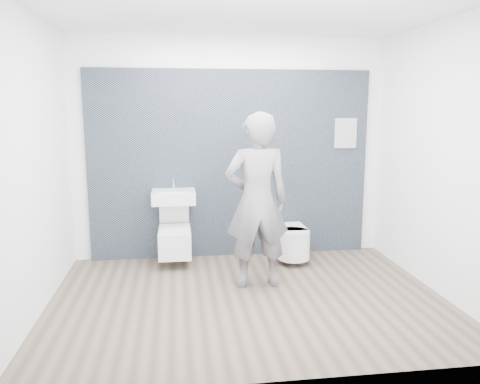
{
  "coord_description": "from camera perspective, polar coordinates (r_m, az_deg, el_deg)",
  "views": [
    {
      "loc": [
        -0.69,
        -4.48,
        1.93
      ],
      "look_at": [
        0.0,
        0.6,
        1.0
      ],
      "focal_mm": 35.0,
      "sensor_mm": 36.0,
      "label": 1
    }
  ],
  "objects": [
    {
      "name": "info_placard",
      "position": [
        6.59,
        12.19,
        -7.0
      ],
      "size": [
        0.29,
        0.03,
        0.39
      ],
      "primitive_type": "cube",
      "color": "silver",
      "rests_on": "ground"
    },
    {
      "name": "ground",
      "position": [
        4.92,
        0.97,
        -12.79
      ],
      "size": [
        4.0,
        4.0,
        0.0
      ],
      "primitive_type": "plane",
      "color": "brown",
      "rests_on": "ground"
    },
    {
      "name": "washbasin",
      "position": [
        5.82,
        -8.09,
        -0.54
      ],
      "size": [
        0.53,
        0.4,
        0.4
      ],
      "color": "white",
      "rests_on": "ground"
    },
    {
      "name": "tile_wall",
      "position": [
        6.29,
        -1.08,
        -7.59
      ],
      "size": [
        3.6,
        0.06,
        2.4
      ],
      "primitive_type": "cube",
      "color": "black",
      "rests_on": "ground"
    },
    {
      "name": "visitor",
      "position": [
        4.99,
        2.07,
        -1.13
      ],
      "size": [
        0.7,
        0.47,
        1.89
      ],
      "primitive_type": "imported",
      "rotation": [
        0.0,
        0.0,
        3.17
      ],
      "color": "slate",
      "rests_on": "ground"
    },
    {
      "name": "toilet_square",
      "position": [
        5.86,
        -7.96,
        -5.76
      ],
      "size": [
        0.39,
        0.57,
        0.75
      ],
      "color": "white",
      "rests_on": "ground"
    },
    {
      "name": "toilet_rounded",
      "position": [
        5.99,
        6.26,
        -6.03
      ],
      "size": [
        0.4,
        0.68,
        0.36
      ],
      "color": "white",
      "rests_on": "ground"
    },
    {
      "name": "room_shell",
      "position": [
        4.53,
        1.04,
        7.88
      ],
      "size": [
        4.0,
        4.0,
        4.0
      ],
      "color": "white",
      "rests_on": "ground"
    }
  ]
}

